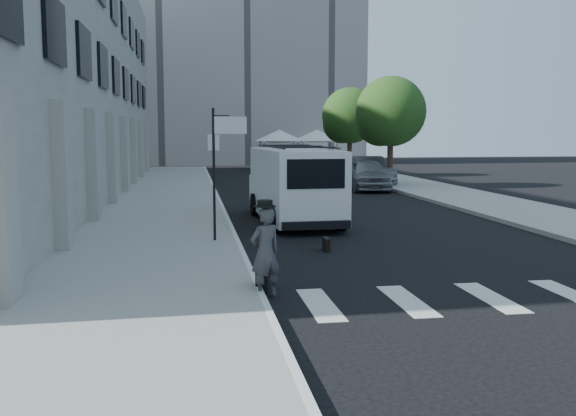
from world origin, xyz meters
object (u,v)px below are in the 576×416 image
object	(u,v)px
suitcase	(263,279)
parked_car_b	(368,171)
businessman	(265,253)
parked_car_a	(367,175)
parked_car_c	(298,160)
briefcase	(326,244)
cargo_van	(294,185)

from	to	relation	value
suitcase	parked_car_b	distance (m)	25.05
businessman	parked_car_a	size ratio (longest dim) A/B	0.35
parked_car_c	briefcase	bearing A→B (deg)	-96.06
businessman	briefcase	bearing A→B (deg)	-142.37
suitcase	cargo_van	distance (m)	9.68
businessman	cargo_van	bearing A→B (deg)	-129.24
briefcase	suitcase	distance (m)	4.51
parked_car_c	businessman	bearing A→B (deg)	-98.21
businessman	parked_car_a	bearing A→B (deg)	-137.51
parked_car_b	parked_car_c	world-z (taller)	parked_car_c
businessman	briefcase	distance (m)	4.92
parked_car_c	cargo_van	bearing A→B (deg)	-97.61
businessman	suitcase	size ratio (longest dim) A/B	1.70
parked_car_a	parked_car_c	distance (m)	16.36
briefcase	parked_car_b	distance (m)	20.59
cargo_van	parked_car_c	world-z (taller)	cargo_van
suitcase	parked_car_c	size ratio (longest dim) A/B	0.17
cargo_van	parked_car_a	world-z (taller)	cargo_van
businessman	parked_car_c	distance (m)	37.95
cargo_van	parked_car_c	size ratio (longest dim) A/B	1.13
parked_car_b	parked_car_c	distance (m)	13.54
briefcase	parked_car_b	bearing A→B (deg)	72.06
suitcase	parked_car_b	world-z (taller)	parked_car_b
parked_car_b	parked_car_c	bearing A→B (deg)	95.50
briefcase	parked_car_a	size ratio (longest dim) A/B	0.09
suitcase	parked_car_b	bearing A→B (deg)	86.62
parked_car_a	parked_car_c	bearing A→B (deg)	98.68
suitcase	parked_car_a	xyz separation A→B (m)	(7.82, 20.58, 0.55)
parked_car_b	cargo_van	bearing A→B (deg)	-117.20
briefcase	cargo_van	bearing A→B (deg)	90.51
parked_car_a	parked_car_c	world-z (taller)	parked_car_c
cargo_van	parked_car_a	size ratio (longest dim) A/B	1.39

